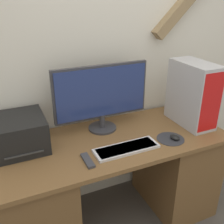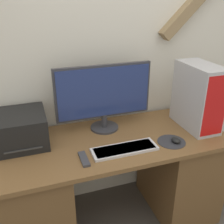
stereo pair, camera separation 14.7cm
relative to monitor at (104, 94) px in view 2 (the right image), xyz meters
name	(u,v)px [view 2 (the right image)]	position (x,y,z in m)	size (l,w,h in m)	color
wall_back	(96,40)	(0.01, 0.21, 0.34)	(6.40, 0.13, 2.70)	silver
desk	(113,181)	(0.01, -0.18, -0.63)	(1.60, 0.67, 0.75)	brown
monitor	(104,94)	(0.00, 0.00, 0.00)	(0.69, 0.21, 0.48)	#333338
keyboard	(125,149)	(0.03, -0.33, -0.26)	(0.43, 0.14, 0.02)	silver
mousepad	(171,142)	(0.37, -0.34, -0.27)	(0.19, 0.19, 0.00)	#2D2D33
mouse	(176,140)	(0.39, -0.36, -0.25)	(0.06, 0.08, 0.03)	black
computer_tower	(198,97)	(0.66, -0.19, -0.03)	(0.20, 0.39, 0.47)	#B2B2B7
printer	(21,129)	(-0.58, -0.02, -0.16)	(0.32, 0.36, 0.21)	black
remote_control	(84,159)	(-0.24, -0.35, -0.26)	(0.04, 0.15, 0.02)	#38383D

